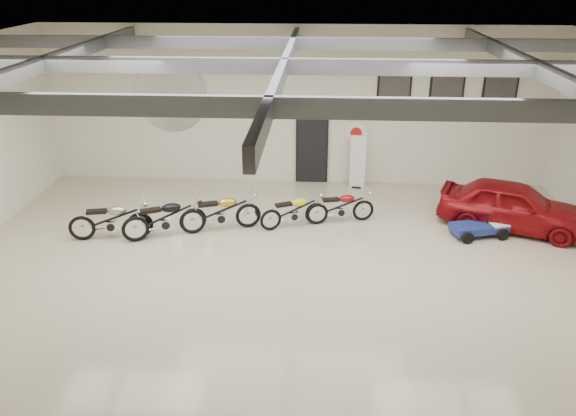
# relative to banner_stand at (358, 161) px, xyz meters

# --- Properties ---
(floor) EXTENTS (16.00, 12.00, 0.01)m
(floor) POSITION_rel_banner_stand_xyz_m (-1.97, -5.50, -0.89)
(floor) COLOR #BBB28F
(floor) RESTS_ON ground
(ceiling) EXTENTS (16.00, 12.00, 0.01)m
(ceiling) POSITION_rel_banner_stand_xyz_m (-1.97, -5.50, 4.11)
(ceiling) COLOR slate
(ceiling) RESTS_ON back_wall
(back_wall) EXTENTS (16.00, 0.02, 5.00)m
(back_wall) POSITION_rel_banner_stand_xyz_m (-1.97, 0.50, 1.61)
(back_wall) COLOR beige
(back_wall) RESTS_ON floor
(ceiling_beams) EXTENTS (15.80, 11.80, 0.32)m
(ceiling_beams) POSITION_rel_banner_stand_xyz_m (-1.97, -5.50, 3.86)
(ceiling_beams) COLOR #56585D
(ceiling_beams) RESTS_ON ceiling
(door) EXTENTS (0.92, 0.08, 2.10)m
(door) POSITION_rel_banner_stand_xyz_m (-1.47, 0.45, 0.16)
(door) COLOR black
(door) RESTS_ON back_wall
(logo_plaque) EXTENTS (2.30, 0.06, 1.16)m
(logo_plaque) POSITION_rel_banner_stand_xyz_m (-5.97, 0.45, 1.91)
(logo_plaque) COLOR silver
(logo_plaque) RESTS_ON back_wall
(poster_left) EXTENTS (1.05, 0.08, 1.35)m
(poster_left) POSITION_rel_banner_stand_xyz_m (1.03, 0.46, 2.21)
(poster_left) COLOR black
(poster_left) RESTS_ON back_wall
(poster_mid) EXTENTS (1.05, 0.08, 1.35)m
(poster_mid) POSITION_rel_banner_stand_xyz_m (2.63, 0.46, 2.21)
(poster_mid) COLOR black
(poster_mid) RESTS_ON back_wall
(poster_right) EXTENTS (1.05, 0.08, 1.35)m
(poster_right) POSITION_rel_banner_stand_xyz_m (4.23, 0.46, 2.21)
(poster_right) COLOR black
(poster_right) RESTS_ON back_wall
(oil_sign) EXTENTS (0.72, 0.10, 0.72)m
(oil_sign) POSITION_rel_banner_stand_xyz_m (-0.07, 0.45, 0.81)
(oil_sign) COLOR white
(oil_sign) RESTS_ON back_wall
(banner_stand) EXTENTS (0.51, 0.27, 1.78)m
(banner_stand) POSITION_rel_banner_stand_xyz_m (0.00, 0.00, 0.00)
(banner_stand) COLOR white
(banner_stand) RESTS_ON floor
(motorcycle_silver) EXTENTS (2.20, 1.08, 1.10)m
(motorcycle_silver) POSITION_rel_banner_stand_xyz_m (-6.62, -4.03, -0.34)
(motorcycle_silver) COLOR silver
(motorcycle_silver) RESTS_ON floor
(motorcycle_black) EXTENTS (2.26, 1.50, 1.13)m
(motorcycle_black) POSITION_rel_banner_stand_xyz_m (-5.24, -3.87, -0.33)
(motorcycle_black) COLOR silver
(motorcycle_black) RESTS_ON floor
(motorcycle_gold) EXTENTS (2.26, 1.31, 1.12)m
(motorcycle_gold) POSITION_rel_banner_stand_xyz_m (-3.84, -3.39, -0.33)
(motorcycle_gold) COLOR silver
(motorcycle_gold) RESTS_ON floor
(motorcycle_yellow) EXTENTS (1.94, 1.29, 0.97)m
(motorcycle_yellow) POSITION_rel_banner_stand_xyz_m (-1.90, -3.05, -0.40)
(motorcycle_yellow) COLOR silver
(motorcycle_yellow) RESTS_ON floor
(motorcycle_red) EXTENTS (1.97, 1.02, 0.98)m
(motorcycle_red) POSITION_rel_banner_stand_xyz_m (-0.61, -2.69, -0.40)
(motorcycle_red) COLOR silver
(motorcycle_red) RESTS_ON floor
(go_kart) EXTENTS (1.93, 1.24, 0.65)m
(go_kart) POSITION_rel_banner_stand_xyz_m (3.18, -3.30, -0.57)
(go_kart) COLOR navy
(go_kart) RESTS_ON floor
(vintage_car) EXTENTS (2.86, 4.17, 1.32)m
(vintage_car) POSITION_rel_banner_stand_xyz_m (4.03, -2.77, -0.23)
(vintage_car) COLOR maroon
(vintage_car) RESTS_ON floor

